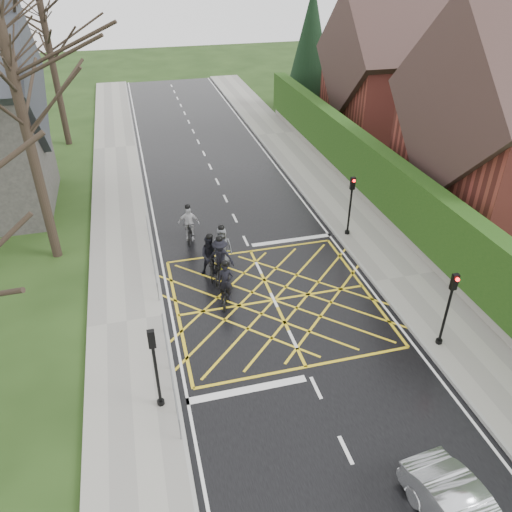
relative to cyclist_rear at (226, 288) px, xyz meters
name	(u,v)px	position (x,y,z in m)	size (l,w,h in m)	color
ground	(274,300)	(1.92, -0.49, -0.63)	(120.00, 120.00, 0.00)	black
road	(274,300)	(1.92, -0.49, -0.62)	(9.00, 80.00, 0.01)	black
sidewalk_right	(404,278)	(7.92, -0.49, -0.55)	(3.00, 80.00, 0.15)	gray
sidewalk_left	(127,322)	(-4.08, -0.49, -0.55)	(3.00, 80.00, 0.15)	gray
stone_wall	(379,208)	(9.67, 5.51, -0.28)	(0.50, 38.00, 0.70)	slate
hedge	(384,178)	(9.67, 5.51, 1.47)	(0.90, 38.00, 2.80)	#16360E
house_far	(399,76)	(16.67, 17.51, 3.73)	(9.80, 8.80, 10.30)	maroon
conifer	(311,49)	(12.67, 25.51, 4.37)	(4.60, 4.60, 10.00)	black
tree_near	(15,85)	(-7.08, 5.51, 7.28)	(9.24, 9.24, 11.44)	black
tree_mid	(13,35)	(-8.08, 13.51, 8.00)	(10.08, 10.08, 12.48)	black
tree_far	(47,39)	(-7.38, 21.51, 6.56)	(8.40, 8.40, 10.40)	black
railing_south	(170,365)	(-2.73, -3.99, 0.15)	(0.05, 5.04, 1.03)	slate
railing_north	(151,250)	(-2.73, 3.51, 0.16)	(0.05, 6.04, 1.03)	slate
traffic_light_ne	(350,207)	(7.02, 3.70, 1.03)	(0.24, 0.31, 3.21)	black
traffic_light_se	(447,311)	(7.02, -4.70, 1.03)	(0.24, 0.31, 3.21)	black
traffic_light_sw	(156,370)	(-3.18, -4.99, 1.03)	(0.24, 0.31, 3.21)	black
cyclist_rear	(226,288)	(0.00, 0.00, 0.00)	(1.24, 2.10, 1.93)	black
cyclist_back	(211,259)	(-0.25, 2.08, 0.15)	(1.03, 2.13, 2.07)	black
cyclist_mid	(221,262)	(0.12, 1.76, 0.13)	(1.45, 2.26, 2.07)	black
cyclist_front	(189,227)	(-0.74, 5.37, 0.09)	(1.11, 2.01, 1.94)	black
cyclist_lead	(222,251)	(0.40, 2.75, 0.08)	(1.17, 2.20, 2.04)	yellow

